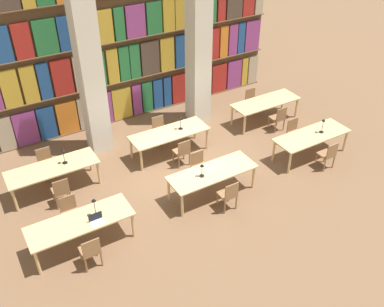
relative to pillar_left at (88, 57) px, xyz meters
name	(u,v)px	position (x,y,z in m)	size (l,w,h in m)	color
ground_plane	(190,171)	(1.80, -2.50, -3.00)	(40.00, 40.00, 0.00)	brown
bookshelf_bank	(129,44)	(1.79, 1.37, -0.41)	(10.78, 0.35, 5.50)	brown
pillar_left	(88,57)	(0.00, 0.00, 0.00)	(0.64, 0.64, 6.00)	beige
pillar_center	(199,34)	(3.59, 0.00, 0.00)	(0.64, 0.64, 6.00)	beige
reading_table_0	(80,223)	(-1.81, -3.71, -2.32)	(2.40, 0.87, 0.76)	tan
chair_0	(91,251)	(-1.86, -4.43, -2.52)	(0.42, 0.40, 0.88)	olive
chair_1	(70,212)	(-1.86, -2.99, -2.52)	(0.42, 0.40, 0.88)	olive
desk_lamp_0	(94,204)	(-1.43, -3.72, -1.91)	(0.14, 0.14, 0.49)	black
laptop	(97,221)	(-1.49, -3.95, -2.20)	(0.32, 0.22, 0.21)	silver
reading_table_1	(212,174)	(1.78, -3.69, -2.32)	(2.40, 0.87, 0.76)	tan
chair_2	(229,194)	(1.82, -4.41, -2.52)	(0.42, 0.40, 0.88)	olive
chair_3	(199,166)	(1.82, -2.97, -2.52)	(0.42, 0.40, 0.88)	olive
desk_lamp_1	(202,168)	(1.43, -3.72, -1.98)	(0.14, 0.14, 0.39)	black
reading_table_2	(312,137)	(5.31, -3.69, -2.32)	(2.40, 0.87, 0.76)	tan
chair_4	(328,154)	(5.31, -4.41, -2.52)	(0.42, 0.40, 0.88)	olive
chair_5	(294,132)	(5.31, -2.97, -2.52)	(0.42, 0.40, 0.88)	olive
desk_lamp_2	(323,123)	(5.64, -3.73, -1.94)	(0.14, 0.14, 0.46)	black
reading_table_3	(53,169)	(-1.79, -1.35, -2.32)	(2.40, 0.87, 0.76)	tan
chair_6	(61,190)	(-1.81, -2.07, -2.52)	(0.42, 0.40, 0.88)	olive
chair_7	(46,162)	(-1.81, -0.64, -2.52)	(0.42, 0.40, 0.88)	olive
desk_lamp_3	(63,153)	(-1.43, -1.35, -1.92)	(0.14, 0.14, 0.47)	black
reading_table_4	(169,134)	(1.72, -1.41, -2.32)	(2.40, 0.87, 0.76)	tan
chair_8	(182,151)	(1.76, -2.12, -2.52)	(0.42, 0.40, 0.88)	olive
chair_9	(160,129)	(1.76, -0.69, -2.52)	(0.42, 0.40, 0.88)	olive
desk_lamp_4	(180,120)	(2.11, -1.41, -1.94)	(0.14, 0.14, 0.46)	black
reading_table_5	(266,103)	(5.47, -1.32, -2.32)	(2.40, 0.87, 0.76)	tan
chair_10	(278,118)	(5.45, -2.04, -2.52)	(0.42, 0.40, 0.88)	olive
chair_11	(252,100)	(5.45, -0.61, -2.52)	(0.42, 0.40, 0.88)	olive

